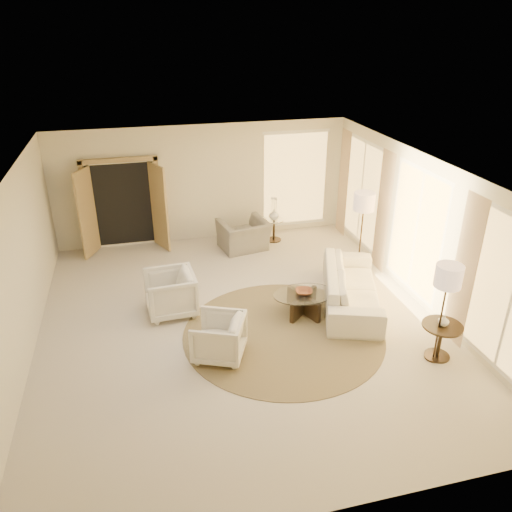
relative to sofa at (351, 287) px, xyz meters
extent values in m
cube|color=beige|center=(-2.21, -0.13, -0.38)|extent=(7.00, 8.00, 0.02)
cube|color=white|center=(-2.21, -0.13, 2.43)|extent=(7.00, 8.00, 0.02)
cube|color=beige|center=(-2.21, 3.87, 1.03)|extent=(7.00, 0.04, 2.80)
cube|color=beige|center=(-2.21, -4.13, 1.03)|extent=(7.00, 0.04, 2.80)
cube|color=beige|center=(-5.71, -0.13, 1.03)|extent=(0.04, 8.00, 2.80)
cube|color=beige|center=(1.29, -0.13, 1.03)|extent=(0.04, 8.00, 2.80)
cube|color=#A48A55|center=(-4.11, 3.76, 0.71)|extent=(1.80, 0.12, 2.16)
cube|color=#A48A55|center=(-4.91, 3.49, 0.66)|extent=(0.35, 0.66, 2.00)
cube|color=#A48A55|center=(-3.31, 3.49, 0.66)|extent=(0.35, 0.66, 2.00)
cylinder|color=#453823|center=(-1.55, -0.66, -0.36)|extent=(4.02, 4.02, 0.01)
imported|color=silver|center=(0.00, 0.00, 0.00)|extent=(1.77, 2.70, 0.74)
imported|color=silver|center=(-3.37, 0.51, 0.08)|extent=(0.86, 0.92, 0.90)
imported|color=silver|center=(-2.75, -1.02, 0.03)|extent=(0.97, 1.00, 0.79)
imported|color=gray|center=(-1.43, 2.96, 0.11)|extent=(1.20, 0.89, 0.95)
cube|color=black|center=(-1.00, -0.12, -0.18)|extent=(0.40, 0.83, 0.38)
cube|color=black|center=(-1.00, -0.12, -0.18)|extent=(0.70, 0.64, 0.38)
cylinder|color=white|center=(-1.00, -0.12, 0.05)|extent=(1.39, 1.39, 0.02)
cylinder|color=black|center=(0.69, -1.90, -0.35)|extent=(0.40, 0.40, 0.03)
cylinder|color=black|center=(0.69, -1.90, -0.07)|extent=(0.06, 0.06, 0.57)
cylinder|color=black|center=(0.69, -1.90, 0.22)|extent=(0.64, 0.64, 0.03)
cylinder|color=black|center=(-0.60, 3.27, -0.35)|extent=(0.36, 0.36, 0.03)
cylinder|color=black|center=(-0.60, 3.27, -0.10)|extent=(0.05, 0.05, 0.52)
cylinder|color=white|center=(-0.60, 3.27, 0.17)|extent=(0.47, 0.47, 0.03)
cylinder|color=black|center=(0.69, 1.18, -0.35)|extent=(0.31, 0.31, 0.03)
cylinder|color=black|center=(0.69, 1.18, 0.40)|extent=(0.03, 0.03, 1.53)
cylinder|color=#CBAD90|center=(0.69, 1.18, 1.25)|extent=(0.44, 0.44, 0.37)
cylinder|color=black|center=(0.61, -1.93, -0.35)|extent=(0.29, 0.29, 0.03)
cylinder|color=black|center=(0.61, -1.93, 0.35)|extent=(0.03, 0.03, 1.43)
cylinder|color=#CBAD90|center=(0.61, -1.93, 1.14)|extent=(0.41, 0.41, 0.35)
imported|color=brown|center=(-1.00, -0.12, 0.09)|extent=(0.37, 0.37, 0.08)
imported|color=white|center=(0.69, -1.90, 0.32)|extent=(0.19, 0.19, 0.18)
imported|color=white|center=(-0.60, 3.27, 0.31)|extent=(0.26, 0.26, 0.26)
camera|label=1|loc=(-3.78, -7.60, 4.62)|focal=35.00mm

